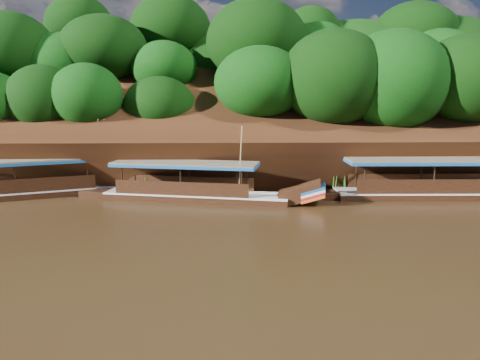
# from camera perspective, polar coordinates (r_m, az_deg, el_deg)

# --- Properties ---
(ground) EXTENTS (160.00, 160.00, 0.00)m
(ground) POSITION_cam_1_polar(r_m,az_deg,el_deg) (24.35, -1.06, -6.18)
(ground) COLOR black
(ground) RESTS_ON ground
(riverbank) EXTENTS (120.00, 30.06, 19.40)m
(riverbank) POSITION_cam_1_polar(r_m,az_deg,el_deg) (46.34, -1.37, 4.12)
(riverbank) COLOR black
(riverbank) RESTS_ON ground
(boat_0) EXTENTS (16.60, 3.23, 7.43)m
(boat_0) POSITION_cam_1_polar(r_m,az_deg,el_deg) (34.88, 24.40, -1.01)
(boat_0) COLOR black
(boat_0) RESTS_ON ground
(boat_1) EXTENTS (14.72, 5.08, 5.52)m
(boat_1) POSITION_cam_1_polar(r_m,az_deg,el_deg) (31.10, -3.99, -1.46)
(boat_1) COLOR black
(boat_1) RESTS_ON ground
(boat_2) EXTENTS (16.23, 7.97, 6.42)m
(boat_2) POSITION_cam_1_polar(r_m,az_deg,el_deg) (35.26, -22.78, -0.81)
(boat_2) COLOR black
(boat_2) RESTS_ON ground
(reeds) EXTENTS (50.35, 2.17, 2.06)m
(reeds) POSITION_cam_1_polar(r_m,az_deg,el_deg) (33.60, -6.20, -0.07)
(reeds) COLOR #2C6018
(reeds) RESTS_ON ground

